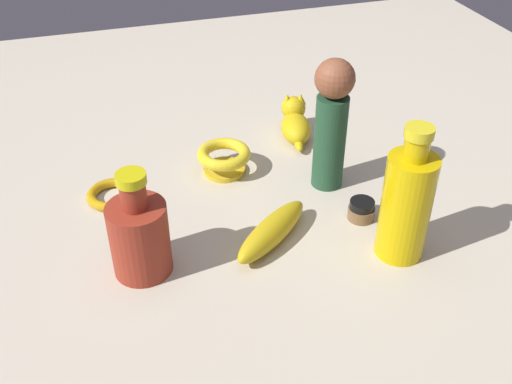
{
  "coord_description": "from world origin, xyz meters",
  "views": [
    {
      "loc": [
        -0.26,
        -0.83,
        0.66
      ],
      "look_at": [
        0.0,
        0.0,
        0.04
      ],
      "focal_mm": 42.02,
      "sensor_mm": 36.0,
      "label": 1
    }
  ],
  "objects_px": {
    "bowl": "(224,158)",
    "cat_figurine": "(295,122)",
    "bottle_short": "(139,235)",
    "banana": "(273,231)",
    "nail_polish_jar": "(361,210)",
    "person_figure_adult": "(331,120)",
    "bottle_tall": "(406,203)",
    "bangle": "(113,194)"
  },
  "relations": [
    {
      "from": "banana",
      "to": "bottle_short",
      "type": "distance_m",
      "value": 0.22
    },
    {
      "from": "person_figure_adult",
      "to": "bottle_tall",
      "type": "bearing_deg",
      "value": -80.36
    },
    {
      "from": "banana",
      "to": "bangle",
      "type": "bearing_deg",
      "value": 101.66
    },
    {
      "from": "banana",
      "to": "bowl",
      "type": "bearing_deg",
      "value": 57.42
    },
    {
      "from": "bangle",
      "to": "nail_polish_jar",
      "type": "relative_size",
      "value": 2.01
    },
    {
      "from": "nail_polish_jar",
      "to": "person_figure_adult",
      "type": "bearing_deg",
      "value": 97.82
    },
    {
      "from": "bottle_tall",
      "to": "bottle_short",
      "type": "relative_size",
      "value": 1.29
    },
    {
      "from": "bowl",
      "to": "cat_figurine",
      "type": "height_order",
      "value": "cat_figurine"
    },
    {
      "from": "bangle",
      "to": "nail_polish_jar",
      "type": "height_order",
      "value": "nail_polish_jar"
    },
    {
      "from": "person_figure_adult",
      "to": "bowl",
      "type": "distance_m",
      "value": 0.23
    },
    {
      "from": "banana",
      "to": "bottle_short",
      "type": "height_order",
      "value": "bottle_short"
    },
    {
      "from": "banana",
      "to": "nail_polish_jar",
      "type": "height_order",
      "value": "banana"
    },
    {
      "from": "banana",
      "to": "bottle_tall",
      "type": "xyz_separation_m",
      "value": [
        0.19,
        -0.09,
        0.08
      ]
    },
    {
      "from": "person_figure_adult",
      "to": "banana",
      "type": "bearing_deg",
      "value": -139.14
    },
    {
      "from": "person_figure_adult",
      "to": "bottle_tall",
      "type": "height_order",
      "value": "person_figure_adult"
    },
    {
      "from": "bottle_tall",
      "to": "cat_figurine",
      "type": "xyz_separation_m",
      "value": [
        -0.03,
        0.41,
        -0.06
      ]
    },
    {
      "from": "nail_polish_jar",
      "to": "banana",
      "type": "bearing_deg",
      "value": -175.1
    },
    {
      "from": "bowl",
      "to": "cat_figurine",
      "type": "bearing_deg",
      "value": 26.56
    },
    {
      "from": "cat_figurine",
      "to": "bottle_tall",
      "type": "bearing_deg",
      "value": -85.24
    },
    {
      "from": "cat_figurine",
      "to": "nail_polish_jar",
      "type": "distance_m",
      "value": 0.31
    },
    {
      "from": "bottle_tall",
      "to": "bangle",
      "type": "distance_m",
      "value": 0.53
    },
    {
      "from": "bottle_short",
      "to": "banana",
      "type": "bearing_deg",
      "value": 0.69
    },
    {
      "from": "nail_polish_jar",
      "to": "bowl",
      "type": "bearing_deg",
      "value": 132.1
    },
    {
      "from": "bottle_short",
      "to": "bowl",
      "type": "bearing_deg",
      "value": 50.08
    },
    {
      "from": "banana",
      "to": "nail_polish_jar",
      "type": "xyz_separation_m",
      "value": [
        0.17,
        0.01,
        -0.01
      ]
    },
    {
      "from": "bottle_tall",
      "to": "bottle_short",
      "type": "height_order",
      "value": "bottle_tall"
    },
    {
      "from": "bowl",
      "to": "nail_polish_jar",
      "type": "height_order",
      "value": "bowl"
    },
    {
      "from": "cat_figurine",
      "to": "bangle",
      "type": "bearing_deg",
      "value": -163.94
    },
    {
      "from": "bowl",
      "to": "bottle_short",
      "type": "bearing_deg",
      "value": -129.92
    },
    {
      "from": "banana",
      "to": "bowl",
      "type": "relative_size",
      "value": 1.78
    },
    {
      "from": "person_figure_adult",
      "to": "nail_polish_jar",
      "type": "xyz_separation_m",
      "value": [
        0.02,
        -0.12,
        -0.12
      ]
    },
    {
      "from": "banana",
      "to": "bangle",
      "type": "distance_m",
      "value": 0.32
    },
    {
      "from": "bottle_tall",
      "to": "bangle",
      "type": "xyz_separation_m",
      "value": [
        -0.44,
        0.29,
        -0.09
      ]
    },
    {
      "from": "bowl",
      "to": "bangle",
      "type": "bearing_deg",
      "value": -173.49
    },
    {
      "from": "person_figure_adult",
      "to": "bottle_tall",
      "type": "distance_m",
      "value": 0.23
    },
    {
      "from": "bowl",
      "to": "bottle_tall",
      "type": "bearing_deg",
      "value": -55.66
    },
    {
      "from": "person_figure_adult",
      "to": "bangle",
      "type": "height_order",
      "value": "person_figure_adult"
    },
    {
      "from": "person_figure_adult",
      "to": "bottle_tall",
      "type": "xyz_separation_m",
      "value": [
        0.04,
        -0.22,
        -0.04
      ]
    },
    {
      "from": "cat_figurine",
      "to": "banana",
      "type": "bearing_deg",
      "value": -116.22
    },
    {
      "from": "cat_figurine",
      "to": "bangle",
      "type": "distance_m",
      "value": 0.42
    },
    {
      "from": "banana",
      "to": "person_figure_adult",
      "type": "height_order",
      "value": "person_figure_adult"
    },
    {
      "from": "bangle",
      "to": "banana",
      "type": "bearing_deg",
      "value": -39.89
    }
  ]
}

